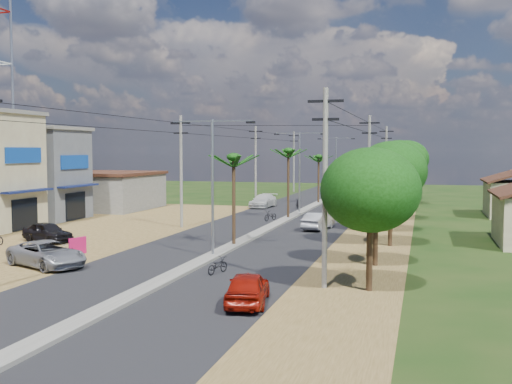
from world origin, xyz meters
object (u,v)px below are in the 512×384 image
car_red_near (248,289)px  car_parked_silver (47,255)px  car_silver_mid (318,221)px  car_parked_dark (48,233)px  car_white_far (263,201)px  roadside_sign (78,246)px  moto_rider_east (217,266)px

car_red_near → car_parked_silver: bearing=-29.9°
car_silver_mid → car_parked_dark: 20.02m
car_red_near → car_white_far: size_ratio=0.81×
car_silver_mid → car_white_far: bearing=-51.5°
car_silver_mid → car_parked_silver: size_ratio=0.83×
roadside_sign → car_white_far: bearing=101.0°
car_silver_mid → car_red_near: bearing=102.9°
moto_rider_east → car_silver_mid: bearing=-79.7°
roadside_sign → car_silver_mid: bearing=68.1°
car_parked_dark → car_parked_silver: bearing=-126.7°
car_parked_dark → roadside_sign: car_parked_dark is taller
car_red_near → car_silver_mid: 23.36m
car_parked_dark → moto_rider_east: bearing=-96.4°
roadside_sign → car_parked_silver: bearing=-65.9°
car_white_far → moto_rider_east: car_white_far is taller
car_red_near → roadside_sign: (-13.00, 8.30, -0.14)m
car_parked_silver → moto_rider_east: bearing=-62.0°
car_parked_silver → moto_rider_east: car_parked_silver is taller
car_parked_dark → car_red_near: bearing=-105.8°
car_parked_silver → car_parked_dark: (-5.21, 7.52, -0.01)m
car_silver_mid → roadside_sign: 19.15m
car_white_far → car_parked_silver: size_ratio=0.98×
car_silver_mid → roadside_sign: size_ratio=3.27×
car_parked_silver → car_parked_dark: 9.15m
car_parked_silver → car_white_far: bearing=19.3°
car_parked_dark → roadside_sign: 6.06m
car_parked_silver → car_parked_dark: car_parked_silver is taller
car_silver_mid → roadside_sign: car_silver_mid is taller
car_silver_mid → roadside_sign: bearing=61.8°
car_silver_mid → car_parked_dark: car_parked_dark is taller
car_silver_mid → moto_rider_east: size_ratio=2.60×
car_silver_mid → moto_rider_east: (-2.02, -18.00, -0.26)m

